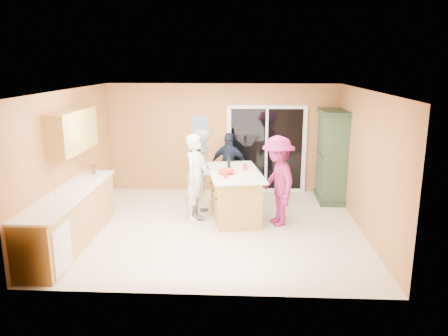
{
  "coord_description": "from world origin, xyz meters",
  "views": [
    {
      "loc": [
        0.55,
        -7.85,
        3.09
      ],
      "look_at": [
        0.15,
        0.1,
        1.15
      ],
      "focal_mm": 35.0,
      "sensor_mm": 36.0,
      "label": 1
    }
  ],
  "objects_px": {
    "kitchen_island": "(234,196)",
    "woman_navy": "(229,165)",
    "woman_magenta": "(278,181)",
    "woman_white": "(196,177)",
    "green_hutch": "(332,157)",
    "woman_grey": "(203,173)"
  },
  "relations": [
    {
      "from": "kitchen_island",
      "to": "woman_navy",
      "type": "height_order",
      "value": "woman_navy"
    },
    {
      "from": "green_hutch",
      "to": "kitchen_island",
      "type": "bearing_deg",
      "value": -150.12
    },
    {
      "from": "woman_navy",
      "to": "woman_magenta",
      "type": "height_order",
      "value": "woman_magenta"
    },
    {
      "from": "woman_magenta",
      "to": "woman_grey",
      "type": "bearing_deg",
      "value": -125.09
    },
    {
      "from": "kitchen_island",
      "to": "woman_navy",
      "type": "relative_size",
      "value": 1.29
    },
    {
      "from": "green_hutch",
      "to": "woman_magenta",
      "type": "distance_m",
      "value": 2.07
    },
    {
      "from": "green_hutch",
      "to": "woman_grey",
      "type": "xyz_separation_m",
      "value": [
        -2.8,
        -1.11,
        -0.11
      ]
    },
    {
      "from": "woman_white",
      "to": "woman_magenta",
      "type": "distance_m",
      "value": 1.61
    },
    {
      "from": "woman_white",
      "to": "woman_navy",
      "type": "xyz_separation_m",
      "value": [
        0.6,
        1.48,
        -0.1
      ]
    },
    {
      "from": "green_hutch",
      "to": "woman_grey",
      "type": "bearing_deg",
      "value": -158.38
    },
    {
      "from": "kitchen_island",
      "to": "woman_white",
      "type": "xyz_separation_m",
      "value": [
        -0.76,
        -0.11,
        0.41
      ]
    },
    {
      "from": "woman_white",
      "to": "woman_navy",
      "type": "distance_m",
      "value": 1.6
    },
    {
      "from": "woman_white",
      "to": "woman_magenta",
      "type": "xyz_separation_m",
      "value": [
        1.59,
        -0.25,
        0.01
      ]
    },
    {
      "from": "green_hutch",
      "to": "woman_white",
      "type": "bearing_deg",
      "value": -155.19
    },
    {
      "from": "woman_grey",
      "to": "woman_navy",
      "type": "height_order",
      "value": "woman_grey"
    },
    {
      "from": "woman_white",
      "to": "green_hutch",
      "type": "bearing_deg",
      "value": -42.15
    },
    {
      "from": "kitchen_island",
      "to": "green_hutch",
      "type": "height_order",
      "value": "green_hutch"
    },
    {
      "from": "woman_navy",
      "to": "woman_magenta",
      "type": "distance_m",
      "value": 2.0
    },
    {
      "from": "green_hutch",
      "to": "woman_white",
      "type": "height_order",
      "value": "green_hutch"
    },
    {
      "from": "green_hutch",
      "to": "woman_grey",
      "type": "distance_m",
      "value": 3.02
    },
    {
      "from": "kitchen_island",
      "to": "woman_white",
      "type": "relative_size",
      "value": 1.14
    },
    {
      "from": "kitchen_island",
      "to": "woman_magenta",
      "type": "bearing_deg",
      "value": -32.6
    }
  ]
}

